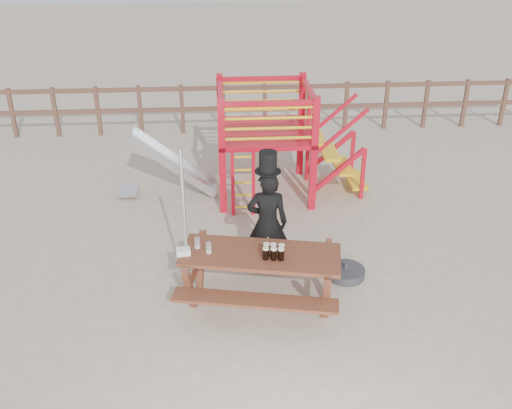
# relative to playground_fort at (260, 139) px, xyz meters

# --- Properties ---
(ground) EXTENTS (60.00, 60.00, 0.00)m
(ground) POSITION_rel_playground_fort_xyz_m (-0.12, -3.58, -1.07)
(ground) COLOR beige
(ground) RESTS_ON ground
(back_fence) EXTENTS (15.09, 0.09, 1.20)m
(back_fence) POSITION_rel_playground_fort_xyz_m (-0.12, 3.42, -0.34)
(back_fence) COLOR brown
(back_fence) RESTS_ON ground
(playground_fort) EXTENTS (4.71, 1.84, 2.10)m
(playground_fort) POSITION_rel_playground_fort_xyz_m (0.00, 0.00, 0.00)
(playground_fort) COLOR red
(playground_fort) RESTS_ON ground
(picnic_table) EXTENTS (2.35, 1.84, 0.81)m
(picnic_table) POSITION_rel_playground_fort_xyz_m (-0.28, -3.56, -0.56)
(picnic_table) COLOR brown
(picnic_table) RESTS_ON ground
(man_with_hat) EXTENTS (0.62, 0.43, 1.93)m
(man_with_hat) POSITION_rel_playground_fort_xyz_m (-0.11, -2.75, -0.21)
(man_with_hat) COLOR black
(man_with_hat) RESTS_ON ground
(metal_pole) EXTENTS (0.05, 0.05, 2.25)m
(metal_pole) POSITION_rel_playground_fort_xyz_m (-1.26, -3.39, 0.05)
(metal_pole) COLOR #B2B2B7
(metal_pole) RESTS_ON ground
(parasol_base) EXTENTS (0.57, 0.57, 0.24)m
(parasol_base) POSITION_rel_playground_fort_xyz_m (1.04, -2.99, -1.01)
(parasol_base) COLOR #333337
(parasol_base) RESTS_ON ground
(paper_bag) EXTENTS (0.20, 0.16, 0.08)m
(paper_bag) POSITION_rel_playground_fort_xyz_m (-1.29, -3.51, -0.22)
(paper_bag) COLOR white
(paper_bag) RESTS_ON picnic_table
(stout_pints) EXTENTS (0.29, 0.21, 0.17)m
(stout_pints) POSITION_rel_playground_fort_xyz_m (-0.12, -3.67, -0.17)
(stout_pints) COLOR black
(stout_pints) RESTS_ON picnic_table
(empty_glasses) EXTENTS (0.23, 0.21, 0.15)m
(empty_glasses) POSITION_rel_playground_fort_xyz_m (-1.03, -3.43, -0.19)
(empty_glasses) COLOR silver
(empty_glasses) RESTS_ON picnic_table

